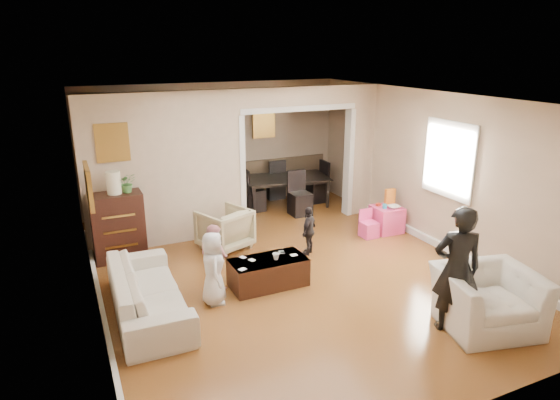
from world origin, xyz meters
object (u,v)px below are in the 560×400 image
armchair_front (487,300)px  child_kneel_b (214,256)px  child_toddler (309,231)px  cyan_cup (385,206)px  table_lamp (114,183)px  sofa (148,291)px  coffee_table (268,272)px  dining_table (286,192)px  armchair_back (225,229)px  adult_person (457,269)px  play_table (386,219)px  dresser (118,227)px  coffee_cup (276,256)px  child_kneel_a (213,268)px

armchair_front → child_kneel_b: size_ratio=1.19×
child_toddler → cyan_cup: bearing=148.3°
table_lamp → armchair_front: bearing=-46.2°
sofa → child_kneel_b: 1.07m
sofa → table_lamp: 2.15m
sofa → armchair_front: (3.68, -2.03, 0.05)m
coffee_table → dining_table: dining_table is taller
armchair_back → child_toddler: child_toddler is taller
adult_person → armchair_back: bearing=-40.6°
sofa → cyan_cup: (4.44, 1.06, 0.21)m
armchair_front → play_table: bearing=88.2°
coffee_table → child_kneel_b: (-0.70, 0.30, 0.26)m
child_kneel_b → sofa: bearing=89.4°
dresser → coffee_cup: (1.90, -1.91, -0.09)m
sofa → coffee_table: bearing=-86.9°
child_kneel_b → cyan_cup: bearing=-98.7°
play_table → dresser: bearing=170.2°
child_kneel_b → play_table: bearing=-98.2°
coffee_cup → armchair_front: bearing=-47.3°
dresser → cyan_cup: (4.54, -0.85, -0.03)m
dresser → coffee_table: size_ratio=1.01×
armchair_front → dining_table: armchair_front is taller
sofa → cyan_cup: size_ratio=26.33×
armchair_front → adult_person: 0.60m
sofa → child_kneel_b: (1.00, 0.36, 0.16)m
dining_table → adult_person: (-0.23, -5.16, 0.47)m
child_toddler → child_kneel_a: bearing=-15.0°
table_lamp → coffee_table: size_ratio=0.33×
play_table → cyan_cup: (-0.10, -0.05, 0.28)m
table_lamp → dining_table: table_lamp is taller
table_lamp → child_kneel_b: bearing=-54.8°
armchair_back → dresser: 1.71m
armchair_front → child_kneel_a: child_kneel_a is taller
armchair_back → dining_table: 2.56m
sofa → armchair_front: 4.20m
armchair_back → child_toddler: size_ratio=0.94×
armchair_front → child_kneel_a: bearing=159.1°
armchair_front → coffee_cup: 2.78m
adult_person → child_kneel_b: bearing=-21.2°
armchair_back → coffee_cup: bearing=76.7°
child_kneel_b → child_toddler: size_ratio=1.14×
armchair_back → cyan_cup: size_ratio=9.60×
child_kneel_a → play_table: bearing=-62.2°
sofa → child_kneel_a: bearing=-95.2°
dresser → coffee_cup: size_ratio=11.05×
sofa → adult_person: adult_person is taller
table_lamp → child_toddler: size_ratio=0.44×
dresser → child_kneel_b: dresser is taller
dining_table → child_kneel_a: size_ratio=1.78×
armchair_front → table_lamp: size_ratio=3.09×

